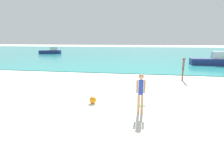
# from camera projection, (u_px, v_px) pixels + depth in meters

# --- Properties ---
(water) EXTENTS (160.00, 60.00, 0.06)m
(water) POSITION_uv_depth(u_px,v_px,m) (136.00, 52.00, 44.86)
(water) COLOR teal
(water) RESTS_ON ground
(person_standing) EXTENTS (0.37, 0.21, 1.61)m
(person_standing) POSITION_uv_depth(u_px,v_px,m) (141.00, 91.00, 7.27)
(person_standing) COLOR tan
(person_standing) RESTS_ON ground
(frisbee) EXTENTS (0.28, 0.28, 0.03)m
(frisbee) POSITION_uv_depth(u_px,v_px,m) (142.00, 106.00, 8.29)
(frisbee) COLOR green
(frisbee) RESTS_ON ground
(person_distant) EXTENTS (0.22, 0.37, 1.64)m
(person_distant) POSITION_uv_depth(u_px,v_px,m) (183.00, 68.00, 13.30)
(person_distant) COLOR brown
(person_distant) RESTS_ON ground
(boat_near) EXTENTS (4.55, 1.52, 1.54)m
(boat_near) POSITION_uv_depth(u_px,v_px,m) (213.00, 60.00, 21.14)
(boat_near) COLOR navy
(boat_near) RESTS_ON water
(boat_far) EXTENTS (4.52, 2.70, 1.47)m
(boat_far) POSITION_uv_depth(u_px,v_px,m) (51.00, 51.00, 38.19)
(boat_far) COLOR navy
(boat_far) RESTS_ON water
(beach_ball) EXTENTS (0.33, 0.33, 0.33)m
(beach_ball) POSITION_uv_depth(u_px,v_px,m) (93.00, 100.00, 8.62)
(beach_ball) COLOR orange
(beach_ball) RESTS_ON ground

